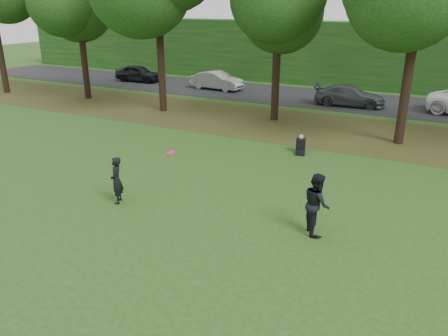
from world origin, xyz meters
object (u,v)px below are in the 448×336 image
(player_left, at_px, (117,180))
(frisbee, at_px, (171,153))
(seated_person, at_px, (301,146))
(player_right, at_px, (317,204))

(player_left, xyz_separation_m, frisbee, (2.19, 0.06, 1.29))
(player_left, relative_size, seated_person, 1.95)
(frisbee, bearing_deg, player_left, -178.46)
(player_left, relative_size, frisbee, 4.52)
(frisbee, relative_size, seated_person, 0.43)
(player_left, height_order, seated_person, player_left)
(player_right, xyz_separation_m, seated_person, (-2.64, 6.87, -0.61))
(frisbee, bearing_deg, player_right, 12.57)
(frisbee, bearing_deg, seated_person, 77.86)
(player_right, distance_m, frisbee, 4.58)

